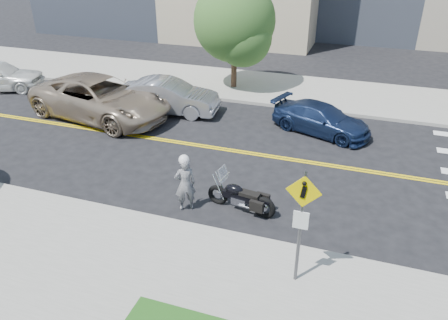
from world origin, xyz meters
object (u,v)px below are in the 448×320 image
Objects in this scene: pedestrian_sign at (301,218)px; motorcyclist at (185,183)px; suv at (101,98)px; motorcycle at (241,191)px; parked_car_blue at (321,119)px; parked_car_silver at (168,96)px.

motorcyclist is (-3.75, 2.11, -1.04)m from pedestrian_sign.
suv is at bearing 143.22° from pedestrian_sign.
motorcycle is at bearing 129.51° from pedestrian_sign.
suv is (-8.06, 5.03, 0.26)m from motorcycle.
suv reaches higher than parked_car_blue.
parked_car_silver is (2.57, 1.51, -0.14)m from suv.
parked_car_blue is (3.11, 7.01, -0.32)m from motorcyclist.
motorcycle is at bearing 163.02° from motorcyclist.
motorcyclist is at bearing 175.38° from parked_car_blue.
motorcyclist reaches higher than motorcycle.
parked_car_blue is (7.00, -0.02, -0.16)m from parked_car_silver.
suv is (-10.20, 7.63, -1.05)m from pedestrian_sign.
parked_car_blue is at bearing -70.68° from suv.
motorcycle is 0.33× the size of suv.
motorcyclist is 0.40× the size of parked_car_silver.
pedestrian_sign is 3.61m from motorcycle.
parked_car_silver is (-7.63, 9.14, -1.19)m from pedestrian_sign.
pedestrian_sign is at bearing -145.75° from parked_car_silver.
parked_car_blue is (1.50, 6.52, -0.05)m from motorcycle.
motorcyclist is at bearing -154.64° from motorcycle.
parked_car_silver is (-3.89, 7.02, -0.15)m from motorcyclist.
motorcycle is 8.54m from parked_car_silver.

